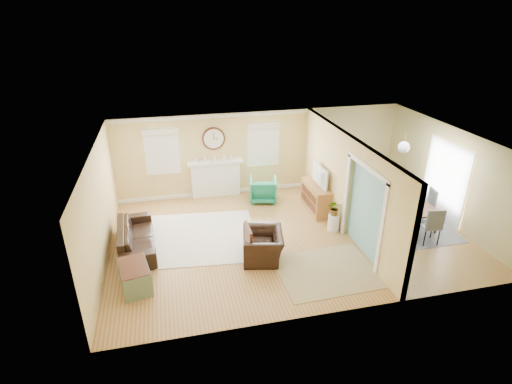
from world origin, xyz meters
TOP-DOWN VIEW (x-y plane):
  - floor at (0.00, 0.00)m, footprint 9.00×9.00m
  - wall_back at (0.00, 3.00)m, footprint 9.00×0.02m
  - wall_front at (0.00, -3.00)m, footprint 9.00×0.02m
  - wall_left at (-4.50, 0.00)m, footprint 0.02×6.00m
  - wall_right at (4.50, 0.00)m, footprint 0.02×6.00m
  - ceiling at (0.00, 0.00)m, footprint 9.00×6.00m
  - partition at (1.51, 0.28)m, footprint 0.17×6.00m
  - fireplace at (-1.50, 2.88)m, footprint 1.70×0.30m
  - wall_clock at (-1.50, 2.97)m, footprint 0.70×0.07m
  - window_left at (-3.05, 2.95)m, footprint 1.05×0.13m
  - window_right at (0.05, 2.95)m, footprint 1.05×0.13m
  - french_doors at (4.45, 0.00)m, footprint 0.06×1.70m
  - pendant at (3.00, 0.00)m, footprint 0.30×0.30m
  - rug_cream at (-2.38, 0.44)m, footprint 3.30×2.93m
  - rug_jute at (0.39, -1.70)m, footprint 2.25×1.86m
  - rug_grey at (3.29, -0.01)m, footprint 2.22×2.78m
  - sofa at (-3.83, 0.25)m, footprint 0.99×2.20m
  - eames_chair at (-0.90, -0.86)m, footprint 1.11×1.21m
  - green_chair at (-0.14, 2.19)m, footprint 0.95×0.97m
  - trunk at (-3.80, -1.31)m, footprint 0.75×1.03m
  - credenza at (1.20, 1.22)m, footprint 0.46×1.36m
  - tv at (1.19, 1.22)m, footprint 0.14×1.01m
  - garden_stool at (1.26, 0.01)m, footprint 0.31×0.31m
  - potted_plant at (1.26, 0.01)m, footprint 0.47×0.45m
  - dining_table at (3.29, -0.01)m, footprint 1.32×2.01m
  - dining_chair_n at (3.39, 1.02)m, footprint 0.50×0.50m
  - dining_chair_s at (3.34, -1.11)m, footprint 0.50×0.50m
  - dining_chair_w at (2.58, -0.07)m, footprint 0.54×0.54m
  - dining_chair_e at (3.91, -0.05)m, footprint 0.48×0.48m

SIDE VIEW (x-z plane):
  - floor at x=0.00m, z-range 0.00..0.00m
  - rug_grey at x=3.29m, z-range 0.00..0.01m
  - rug_jute at x=0.39m, z-range 0.00..0.01m
  - rug_cream at x=-2.38m, z-range 0.00..0.02m
  - garden_stool at x=1.26m, z-range 0.00..0.45m
  - trunk at x=-3.80m, z-range 0.00..0.54m
  - sofa at x=-3.83m, z-range 0.00..0.63m
  - dining_table at x=3.29m, z-range 0.00..0.66m
  - eames_chair at x=-0.90m, z-range 0.00..0.69m
  - green_chair at x=-0.14m, z-range 0.00..0.74m
  - credenza at x=1.20m, z-range 0.00..0.80m
  - dining_chair_n at x=3.39m, z-range 0.08..0.98m
  - dining_chair_e at x=3.91m, z-range 0.08..1.03m
  - dining_chair_w at x=2.58m, z-range 0.09..1.08m
  - dining_chair_s at x=3.34m, z-range 0.09..1.10m
  - fireplace at x=-1.50m, z-range 0.01..1.18m
  - potted_plant at x=1.26m, z-range 0.45..0.87m
  - tv at x=1.19m, z-range 0.80..1.38m
  - french_doors at x=4.45m, z-range 0.00..2.20m
  - wall_back at x=0.00m, z-range 0.00..2.60m
  - wall_front at x=0.00m, z-range 0.00..2.60m
  - wall_left at x=-4.50m, z-range 0.00..2.60m
  - wall_right at x=4.50m, z-range 0.00..2.60m
  - partition at x=1.51m, z-range 0.06..2.66m
  - window_left at x=-3.05m, z-range 0.95..2.37m
  - window_right at x=0.05m, z-range 0.95..2.37m
  - wall_clock at x=-1.50m, z-range 1.50..2.20m
  - pendant at x=3.00m, z-range 1.93..2.48m
  - ceiling at x=0.00m, z-range 2.59..2.61m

